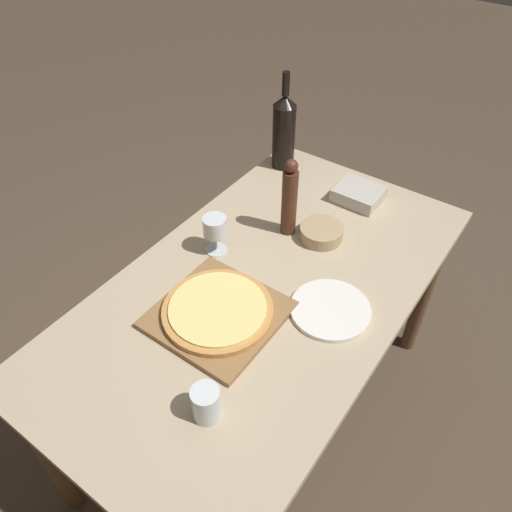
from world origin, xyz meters
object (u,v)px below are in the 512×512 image
Objects in this scene: pepper_mill at (289,199)px; wine_glass at (215,228)px; pizza at (218,310)px; small_bowl at (321,233)px; wine_bottle at (284,131)px.

pepper_mill is 0.26m from wine_glass.
small_bowl reaches higher than pizza.
wine_glass is at bearing -121.96° from pepper_mill.
pizza is at bearing -50.31° from wine_glass.
pizza is 2.36× the size of wine_glass.
wine_bottle reaches higher than pizza.
wine_glass is (-0.18, 0.22, 0.07)m from pizza.
wine_bottle is (-0.28, 0.77, 0.12)m from pizza.
pizza is 1.12× the size of pepper_mill.
pizza is 2.18× the size of small_bowl.
wine_glass is (-0.14, -0.22, -0.04)m from pepper_mill.
pizza is 0.45m from pepper_mill.
wine_bottle is 0.41m from pepper_mill.
wine_bottle is 0.57m from wine_glass.
wine_glass is at bearing -79.41° from wine_bottle.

